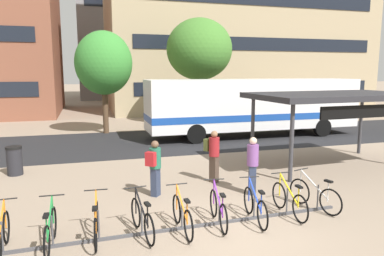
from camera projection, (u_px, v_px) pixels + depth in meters
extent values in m
plane|color=gray|center=(232.00, 231.00, 8.39)|extent=(200.00, 200.00, 0.00)
cube|color=#232326|center=(150.00, 142.00, 19.02)|extent=(80.00, 7.20, 0.01)
cube|color=white|center=(254.00, 104.00, 20.37)|extent=(12.01, 2.60, 2.70)
cube|color=#1947A3|center=(253.00, 115.00, 20.47)|extent=(12.03, 2.62, 0.36)
cube|color=black|center=(338.00, 82.00, 21.68)|extent=(1.01, 2.30, 0.40)
cube|color=black|center=(344.00, 97.00, 21.96)|extent=(0.09, 2.19, 1.40)
cube|color=black|center=(240.00, 95.00, 21.41)|extent=(9.84, 0.10, 0.97)
cube|color=black|center=(259.00, 98.00, 19.04)|extent=(9.84, 0.10, 0.97)
cylinder|color=black|center=(299.00, 122.00, 22.69)|extent=(1.00, 0.30, 1.00)
cylinder|color=black|center=(322.00, 128.00, 20.50)|extent=(1.00, 0.30, 1.00)
cylinder|color=black|center=(184.00, 127.00, 20.66)|extent=(1.00, 0.30, 1.00)
cylinder|color=black|center=(196.00, 134.00, 18.47)|extent=(1.00, 0.30, 1.00)
cube|color=#47474C|center=(182.00, 228.00, 8.48)|extent=(8.44, 0.40, 0.06)
cylinder|color=#47474C|center=(2.00, 238.00, 7.26)|extent=(0.04, 0.04, 0.70)
cylinder|color=#47474C|center=(52.00, 232.00, 7.55)|extent=(0.04, 0.04, 0.70)
cylinder|color=#47474C|center=(99.00, 226.00, 7.84)|extent=(0.04, 0.04, 0.70)
cylinder|color=#47474C|center=(142.00, 220.00, 8.13)|extent=(0.04, 0.04, 0.70)
cylinder|color=#47474C|center=(182.00, 215.00, 8.43)|extent=(0.04, 0.04, 0.70)
cylinder|color=#47474C|center=(219.00, 210.00, 8.72)|extent=(0.04, 0.04, 0.70)
cylinder|color=#47474C|center=(254.00, 206.00, 9.01)|extent=(0.04, 0.04, 0.70)
cylinder|color=#47474C|center=(287.00, 201.00, 9.30)|extent=(0.04, 0.04, 0.70)
cylinder|color=#47474C|center=(318.00, 197.00, 9.60)|extent=(0.04, 0.04, 0.70)
torus|color=black|center=(6.00, 227.00, 7.77)|extent=(0.07, 0.71, 0.70)
cube|color=orange|center=(1.00, 222.00, 7.26)|extent=(0.07, 0.92, 0.58)
cylinder|color=orange|center=(5.00, 214.00, 7.70)|extent=(0.03, 0.03, 0.65)
cylinder|color=black|center=(4.00, 199.00, 7.65)|extent=(0.52, 0.05, 0.03)
torus|color=black|center=(54.00, 222.00, 8.01)|extent=(0.08, 0.71, 0.70)
torus|color=black|center=(47.00, 244.00, 7.03)|extent=(0.08, 0.71, 0.70)
cube|color=#1E7F38|center=(50.00, 218.00, 7.49)|extent=(0.07, 0.92, 0.58)
cylinder|color=#1E7F38|center=(47.00, 229.00, 7.08)|extent=(0.03, 0.03, 0.55)
cube|color=black|center=(46.00, 216.00, 7.04)|extent=(0.11, 0.22, 0.05)
cylinder|color=#1E7F38|center=(53.00, 209.00, 7.94)|extent=(0.03, 0.03, 0.65)
cylinder|color=black|center=(52.00, 195.00, 7.89)|extent=(0.52, 0.05, 0.03)
torus|color=black|center=(97.00, 216.00, 8.38)|extent=(0.08, 0.71, 0.70)
torus|color=black|center=(96.00, 235.00, 7.39)|extent=(0.08, 0.71, 0.70)
cube|color=orange|center=(96.00, 211.00, 7.86)|extent=(0.09, 0.92, 0.58)
cylinder|color=orange|center=(95.00, 221.00, 7.45)|extent=(0.03, 0.03, 0.55)
cube|color=black|center=(95.00, 209.00, 7.41)|extent=(0.11, 0.23, 0.05)
cylinder|color=orange|center=(96.00, 203.00, 8.31)|extent=(0.03, 0.03, 0.65)
cylinder|color=black|center=(96.00, 190.00, 8.26)|extent=(0.52, 0.06, 0.03)
torus|color=black|center=(136.00, 213.00, 8.56)|extent=(0.15, 0.70, 0.70)
torus|color=black|center=(149.00, 230.00, 7.64)|extent=(0.15, 0.70, 0.70)
cube|color=black|center=(142.00, 207.00, 8.07)|extent=(0.17, 0.91, 0.58)
cylinder|color=black|center=(148.00, 216.00, 7.69)|extent=(0.03, 0.03, 0.55)
cube|color=black|center=(147.00, 204.00, 7.65)|extent=(0.13, 0.23, 0.05)
cylinder|color=black|center=(136.00, 200.00, 8.49)|extent=(0.04, 0.04, 0.65)
cylinder|color=black|center=(135.00, 187.00, 8.44)|extent=(0.52, 0.10, 0.03)
torus|color=black|center=(177.00, 209.00, 8.80)|extent=(0.05, 0.70, 0.70)
torus|color=black|center=(188.00, 226.00, 7.83)|extent=(0.05, 0.70, 0.70)
cube|color=orange|center=(182.00, 203.00, 8.28)|extent=(0.04, 0.92, 0.58)
cylinder|color=orange|center=(187.00, 213.00, 7.88)|extent=(0.03, 0.03, 0.55)
cube|color=black|center=(187.00, 201.00, 7.84)|extent=(0.10, 0.22, 0.05)
cylinder|color=orange|center=(177.00, 197.00, 8.73)|extent=(0.03, 0.03, 0.65)
cylinder|color=black|center=(177.00, 184.00, 8.68)|extent=(0.52, 0.03, 0.03)
torus|color=black|center=(213.00, 203.00, 9.18)|extent=(0.13, 0.70, 0.70)
torus|color=black|center=(224.00, 219.00, 8.19)|extent=(0.13, 0.70, 0.70)
cube|color=#702893|center=(218.00, 198.00, 8.65)|extent=(0.14, 0.92, 0.58)
cylinder|color=#702893|center=(223.00, 206.00, 8.24)|extent=(0.03, 0.03, 0.55)
cube|color=black|center=(223.00, 195.00, 8.20)|extent=(0.13, 0.23, 0.05)
cylinder|color=#702893|center=(214.00, 191.00, 9.11)|extent=(0.04, 0.04, 0.65)
cylinder|color=black|center=(214.00, 179.00, 9.06)|extent=(0.52, 0.09, 0.03)
torus|color=black|center=(248.00, 200.00, 9.38)|extent=(0.13, 0.70, 0.70)
torus|color=black|center=(262.00, 216.00, 8.39)|extent=(0.13, 0.70, 0.70)
cube|color=#1E3DB2|center=(255.00, 195.00, 8.86)|extent=(0.14, 0.92, 0.58)
cylinder|color=#1E3DB2|center=(261.00, 203.00, 8.45)|extent=(0.03, 0.03, 0.55)
cube|color=black|center=(262.00, 192.00, 8.41)|extent=(0.13, 0.23, 0.05)
cylinder|color=#1E3DB2|center=(249.00, 189.00, 9.32)|extent=(0.04, 0.04, 0.65)
cylinder|color=black|center=(249.00, 177.00, 9.27)|extent=(0.52, 0.09, 0.03)
torus|color=black|center=(279.00, 195.00, 9.77)|extent=(0.05, 0.70, 0.70)
torus|color=black|center=(300.00, 209.00, 8.80)|extent=(0.05, 0.70, 0.70)
cube|color=yellow|center=(289.00, 190.00, 9.25)|extent=(0.04, 0.92, 0.58)
cylinder|color=yellow|center=(298.00, 197.00, 8.85)|extent=(0.03, 0.03, 0.55)
cube|color=black|center=(299.00, 187.00, 8.81)|extent=(0.10, 0.22, 0.05)
cylinder|color=yellow|center=(280.00, 184.00, 9.70)|extent=(0.03, 0.03, 0.65)
cylinder|color=black|center=(280.00, 173.00, 9.65)|extent=(0.52, 0.03, 0.03)
torus|color=black|center=(300.00, 191.00, 10.10)|extent=(0.23, 0.69, 0.70)
torus|color=black|center=(331.00, 202.00, 9.24)|extent=(0.23, 0.69, 0.70)
cube|color=silver|center=(314.00, 185.00, 9.64)|extent=(0.28, 0.90, 0.58)
cylinder|color=silver|center=(328.00, 191.00, 9.29)|extent=(0.04, 0.04, 0.55)
cube|color=black|center=(329.00, 181.00, 9.25)|extent=(0.16, 0.24, 0.05)
cylinder|color=silver|center=(301.00, 180.00, 10.03)|extent=(0.04, 0.04, 0.65)
cylinder|color=black|center=(301.00, 169.00, 9.99)|extent=(0.51, 0.17, 0.03)
cylinder|color=#38383D|center=(291.00, 143.00, 11.93)|extent=(0.15, 0.15, 2.62)
cylinder|color=#38383D|center=(253.00, 131.00, 14.40)|extent=(0.15, 0.15, 2.62)
cylinder|color=#38383D|center=(361.00, 124.00, 16.14)|extent=(0.15, 0.15, 2.62)
cube|color=#28282D|center=(333.00, 96.00, 13.81)|extent=(6.34, 3.74, 0.20)
cube|color=black|center=(362.00, 112.00, 12.51)|extent=(3.44, 0.25, 0.44)
cube|color=#2D3851|center=(156.00, 182.00, 10.70)|extent=(0.32, 0.33, 0.85)
cylinder|color=#23664C|center=(155.00, 158.00, 10.59)|extent=(0.48, 0.48, 0.59)
sphere|color=brown|center=(155.00, 144.00, 10.53)|extent=(0.22, 0.22, 0.22)
cube|color=#B21E23|center=(151.00, 159.00, 10.35)|extent=(0.33, 0.32, 0.40)
cube|color=#2D3851|center=(252.00, 180.00, 10.84)|extent=(0.27, 0.31, 0.88)
cylinder|color=#7F4C93|center=(253.00, 155.00, 10.72)|extent=(0.43, 0.43, 0.63)
sphere|color=beige|center=(253.00, 141.00, 10.66)|extent=(0.22, 0.22, 0.22)
cube|color=slate|center=(252.00, 152.00, 10.98)|extent=(0.32, 0.26, 0.40)
cube|color=#47382D|center=(214.00, 169.00, 12.02)|extent=(0.31, 0.33, 0.89)
cylinder|color=maroon|center=(214.00, 147.00, 11.90)|extent=(0.47, 0.47, 0.62)
sphere|color=#936B4C|center=(214.00, 134.00, 11.84)|extent=(0.22, 0.22, 0.22)
cube|color=#56602D|center=(208.00, 145.00, 12.07)|extent=(0.33, 0.30, 0.40)
cylinder|color=#232328|center=(15.00, 162.00, 12.86)|extent=(0.52, 0.52, 0.95)
cylinder|color=black|center=(13.00, 148.00, 12.78)|extent=(0.55, 0.55, 0.08)
cylinder|color=brown|center=(199.00, 100.00, 25.01)|extent=(0.32, 0.32, 3.35)
ellipsoid|color=#427A2D|center=(199.00, 49.00, 24.48)|extent=(4.42, 4.42, 4.13)
cylinder|color=brown|center=(106.00, 112.00, 21.46)|extent=(0.32, 0.32, 2.55)
ellipsoid|color=#388433|center=(104.00, 63.00, 21.02)|extent=(3.28, 3.28, 3.67)
cube|color=tan|center=(233.00, 14.00, 36.37)|extent=(24.80, 12.43, 18.52)
cube|color=black|center=(260.00, 88.00, 31.54)|extent=(21.83, 0.06, 1.10)
cube|color=black|center=(261.00, 44.00, 30.96)|extent=(21.83, 0.06, 1.10)
cube|color=gray|center=(136.00, 48.00, 51.38)|extent=(15.51, 11.50, 13.72)
cube|color=black|center=(143.00, 78.00, 46.54)|extent=(13.65, 0.06, 1.10)
cube|color=black|center=(142.00, 42.00, 45.83)|extent=(13.65, 0.06, 1.10)
cube|color=black|center=(141.00, 4.00, 45.12)|extent=(13.65, 0.06, 1.10)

